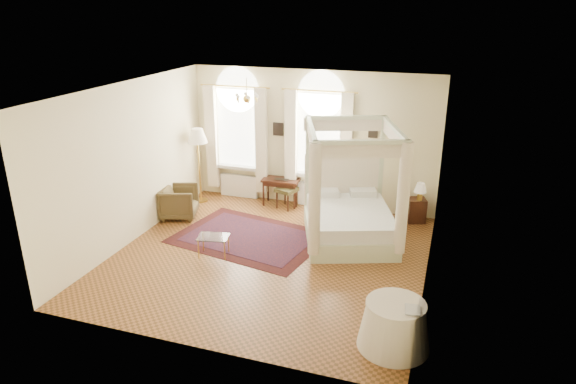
% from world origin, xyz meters
% --- Properties ---
extents(ground, '(6.00, 6.00, 0.00)m').
position_xyz_m(ground, '(0.00, 0.00, 0.00)').
color(ground, brown).
rests_on(ground, ground).
extents(room_walls, '(6.00, 6.00, 6.00)m').
position_xyz_m(room_walls, '(0.00, 0.00, 1.98)').
color(room_walls, '#FEF0C1').
rests_on(room_walls, ground).
extents(window_left, '(1.62, 0.27, 3.29)m').
position_xyz_m(window_left, '(-1.90, 2.87, 1.49)').
color(window_left, white).
rests_on(window_left, room_walls).
extents(window_right, '(1.62, 0.27, 3.29)m').
position_xyz_m(window_right, '(0.20, 2.87, 1.49)').
color(window_right, white).
rests_on(window_right, room_walls).
extents(chandelier, '(0.51, 0.45, 0.50)m').
position_xyz_m(chandelier, '(-0.90, 1.20, 2.91)').
color(chandelier, gold).
rests_on(chandelier, room_walls).
extents(wall_pictures, '(2.54, 0.03, 0.39)m').
position_xyz_m(wall_pictures, '(0.09, 2.97, 1.89)').
color(wall_pictures, black).
rests_on(wall_pictures, room_walls).
extents(canopy_bed, '(2.47, 2.72, 2.44)m').
position_xyz_m(canopy_bed, '(1.32, 1.29, 0.56)').
color(canopy_bed, beige).
rests_on(canopy_bed, ground).
extents(nightstand, '(0.48, 0.46, 0.56)m').
position_xyz_m(nightstand, '(2.58, 2.70, 0.28)').
color(nightstand, '#3C1B10').
rests_on(nightstand, ground).
extents(nightstand_lamp, '(0.27, 0.27, 0.40)m').
position_xyz_m(nightstand_lamp, '(2.63, 2.65, 0.82)').
color(nightstand_lamp, gold).
rests_on(nightstand_lamp, nightstand).
extents(writing_desk, '(0.92, 0.50, 0.67)m').
position_xyz_m(writing_desk, '(-0.70, 2.70, 0.58)').
color(writing_desk, '#3C1B10').
rests_on(writing_desk, ground).
extents(laptop, '(0.37, 0.25, 0.03)m').
position_xyz_m(laptop, '(-0.66, 2.68, 0.69)').
color(laptop, black).
rests_on(laptop, writing_desk).
extents(stool, '(0.57, 0.57, 0.52)m').
position_xyz_m(stool, '(-0.50, 2.55, 0.43)').
color(stool, '#413C1C').
rests_on(stool, ground).
extents(armchair, '(1.03, 1.01, 0.74)m').
position_xyz_m(armchair, '(-2.70, 1.23, 0.37)').
color(armchair, '#4B3C20').
rests_on(armchair, ground).
extents(coffee_table, '(0.68, 0.54, 0.41)m').
position_xyz_m(coffee_table, '(-1.07, -0.29, 0.37)').
color(coffee_table, silver).
rests_on(coffee_table, ground).
extents(floor_lamp, '(0.48, 0.48, 1.88)m').
position_xyz_m(floor_lamp, '(-2.70, 2.30, 1.60)').
color(floor_lamp, gold).
rests_on(floor_lamp, ground).
extents(oriental_rug, '(3.39, 2.71, 0.01)m').
position_xyz_m(oriental_rug, '(-0.71, 0.68, 0.01)').
color(oriental_rug, '#421310').
rests_on(oriental_rug, ground).
extents(side_table, '(1.06, 1.06, 0.72)m').
position_xyz_m(side_table, '(2.70, -2.05, 0.36)').
color(side_table, white).
rests_on(side_table, ground).
extents(book, '(0.24, 0.30, 0.03)m').
position_xyz_m(book, '(2.84, -2.19, 0.74)').
color(book, black).
rests_on(book, side_table).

